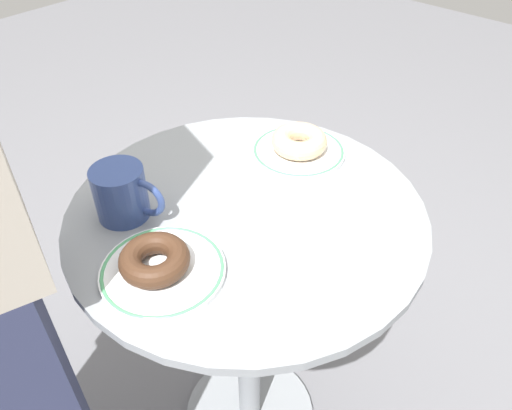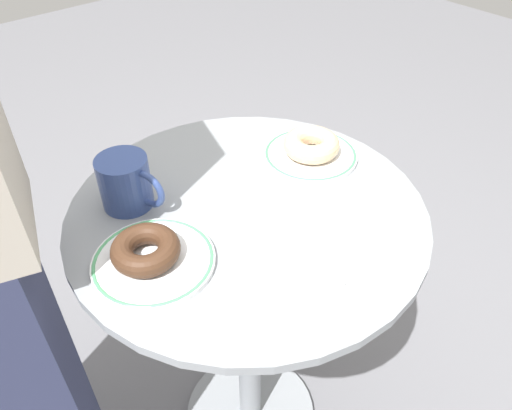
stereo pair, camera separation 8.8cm
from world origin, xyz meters
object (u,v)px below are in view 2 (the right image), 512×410
at_px(plate_left, 154,261).
at_px(paper_napkin, 292,268).
at_px(donut_glazed, 311,144).
at_px(plate_right, 310,155).
at_px(coffee_mug, 127,183).
at_px(cafe_table, 249,296).
at_px(donut_chocolate, 145,249).

height_order(plate_left, paper_napkin, plate_left).
bearing_deg(donut_glazed, plate_right, 165.96).
bearing_deg(coffee_mug, cafe_table, -43.87).
bearing_deg(donut_glazed, plate_left, -173.27).
bearing_deg(plate_right, plate_left, -173.27).
distance_m(donut_glazed, paper_napkin, 0.32).
xyz_separation_m(plate_left, paper_napkin, (0.16, -0.15, -0.00)).
distance_m(plate_left, donut_glazed, 0.41).
distance_m(donut_glazed, coffee_mug, 0.37).
bearing_deg(donut_chocolate, cafe_table, -0.25).
bearing_deg(plate_right, paper_napkin, -140.75).
relative_size(cafe_table, coffee_mug, 5.76).
height_order(cafe_table, plate_right, plate_right).
distance_m(plate_left, coffee_mug, 0.17).
bearing_deg(coffee_mug, plate_right, -17.05).
xyz_separation_m(paper_napkin, coffee_mug, (-0.11, 0.31, 0.05)).
relative_size(plate_left, paper_napkin, 1.56).
height_order(donut_chocolate, coffee_mug, coffee_mug).
relative_size(donut_chocolate, donut_glazed, 0.96).
xyz_separation_m(cafe_table, paper_napkin, (-0.04, -0.16, 0.25)).
distance_m(plate_left, paper_napkin, 0.22).
bearing_deg(paper_napkin, plate_left, 135.99).
height_order(donut_glazed, coffee_mug, coffee_mug).
bearing_deg(paper_napkin, coffee_mug, 109.64).
bearing_deg(plate_left, plate_right, 6.73).
height_order(plate_right, paper_napkin, plate_right).
relative_size(paper_napkin, coffee_mug, 0.96).
relative_size(cafe_table, plate_left, 3.86).
bearing_deg(coffee_mug, donut_glazed, -17.05).
height_order(cafe_table, donut_chocolate, donut_chocolate).
xyz_separation_m(plate_left, coffee_mug, (0.05, 0.16, 0.04)).
bearing_deg(cafe_table, donut_glazed, 10.93).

